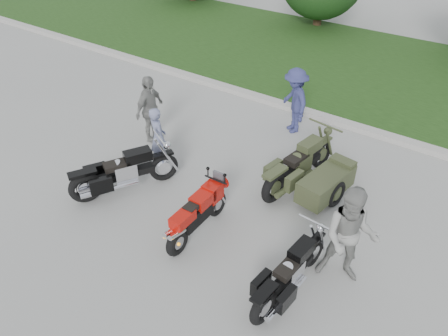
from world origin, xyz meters
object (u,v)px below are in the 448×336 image
Objects in this scene: person_stripe at (158,138)px; person_denim at (295,101)px; cruiser_left at (121,174)px; cruiser_sidecar at (314,177)px; person_back at (150,109)px; cruiser_right at (288,276)px; sportbike_red at (197,214)px; person_grey at (350,237)px.

person_denim is (1.80, 3.34, 0.12)m from person_stripe.
person_denim is at bearing 97.20° from cruiser_left.
person_back is (-4.45, -0.36, 0.44)m from cruiser_sidecar.
sportbike_red is at bearing 177.68° from cruiser_right.
person_denim reaches higher than person_stripe.
person_denim is (-2.55, 4.95, 0.46)m from cruiser_right.
cruiser_sidecar is 2.42m from person_grey.
person_grey reaches higher than cruiser_sidecar.
person_grey is (4.96, 0.54, 0.48)m from cruiser_left.
person_back is (-3.18, 2.13, 0.37)m from sportbike_red.
cruiser_left is (-2.19, 0.10, -0.04)m from sportbike_red.
cruiser_left is at bearing 166.89° from person_grey.
cruiser_left is 1.28m from person_stripe.
person_denim reaches higher than sportbike_red.
person_denim is at bearing 93.24° from sportbike_red.
sportbike_red is at bearing -131.57° from person_back.
person_stripe is 0.81× the size of person_grey.
cruiser_right is at bearing -63.77° from cruiser_sidecar.
person_grey is (0.62, 0.90, 0.53)m from cruiser_right.
person_grey is at bearing -111.77° from person_back.
cruiser_sidecar is (1.27, 2.49, -0.07)m from sportbike_red.
person_stripe is at bearing -153.47° from cruiser_sidecar.
cruiser_sidecar is at bearing -135.55° from person_stripe.
sportbike_red is 2.60m from person_stripe.
person_grey is at bearing -161.67° from person_stripe.
person_denim is at bearing -55.01° from person_back.
cruiser_sidecar is 2.81m from person_denim.
cruiser_right is 5.59m from person_denim.
cruiser_left is 4.36m from cruiser_right.
person_back reaches higher than sportbike_red.
cruiser_sidecar is at bearing 112.20° from cruiser_right.
cruiser_right is (2.15, -0.26, -0.10)m from sportbike_red.
person_stripe reaches higher than cruiser_right.
cruiser_sidecar is 1.42× the size of person_denim.
cruiser_right is 1.22m from person_grey.
sportbike_red is 2.79m from cruiser_sidecar.
sportbike_red is at bearing 173.84° from person_grey.
sportbike_red is 1.05× the size of person_back.
cruiser_sidecar reaches higher than cruiser_right.
person_grey is 6.13m from person_back.
cruiser_left is 4.20m from cruiser_sidecar.
cruiser_left is at bearing -136.99° from cruiser_sidecar.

